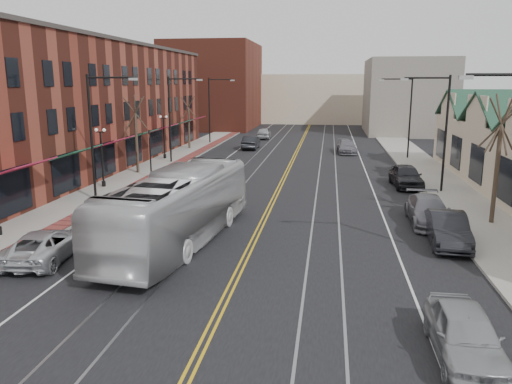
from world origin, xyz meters
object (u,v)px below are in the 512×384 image
(transit_bus, at_px, (179,208))
(parked_suv, at_px, (45,245))
(parked_car_a, at_px, (465,334))
(parked_car_b, at_px, (448,229))
(parked_car_c, at_px, (428,211))
(parked_car_d, at_px, (406,176))

(transit_bus, bearing_deg, parked_suv, 37.15)
(transit_bus, height_order, parked_car_a, transit_bus)
(parked_suv, bearing_deg, parked_car_b, -171.80)
(parked_suv, height_order, parked_car_a, parked_car_a)
(parked_car_b, relative_size, parked_car_c, 0.92)
(transit_bus, distance_m, parked_car_d, 19.98)
(parked_suv, distance_m, parked_car_d, 25.73)
(parked_car_b, bearing_deg, parked_car_c, 96.98)
(parked_car_c, bearing_deg, parked_car_a, -95.25)
(parked_car_c, relative_size, parked_car_d, 1.05)
(parked_suv, xyz_separation_m, parked_car_a, (16.18, -5.72, 0.06))
(parked_suv, relative_size, parked_car_c, 0.95)
(transit_bus, xyz_separation_m, parked_suv, (-5.20, -3.06, -1.09))
(parked_suv, xyz_separation_m, parked_car_b, (17.98, 4.75, 0.10))
(parked_car_c, bearing_deg, transit_bus, -155.90)
(transit_bus, bearing_deg, parked_car_c, -150.34)
(parked_car_b, bearing_deg, parked_car_a, -96.37)
(transit_bus, distance_m, parked_suv, 6.14)
(parked_car_a, bearing_deg, parked_car_c, 83.94)
(transit_bus, relative_size, parked_suv, 2.59)
(parked_suv, xyz_separation_m, parked_car_c, (17.75, 8.39, 0.07))
(parked_suv, distance_m, parked_car_a, 17.16)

